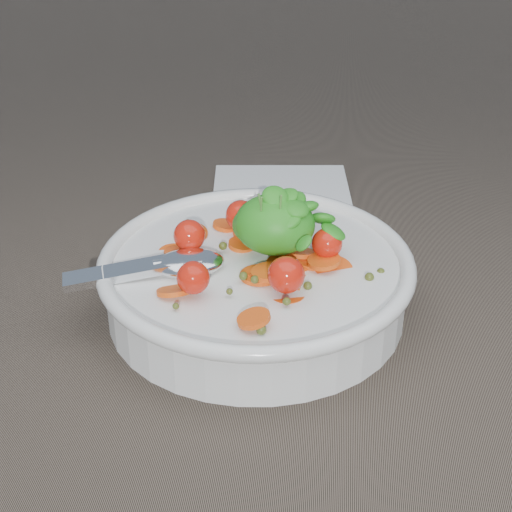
# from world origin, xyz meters

# --- Properties ---
(ground) EXTENTS (6.00, 6.00, 0.00)m
(ground) POSITION_xyz_m (0.00, 0.00, 0.00)
(ground) COLOR brown
(ground) RESTS_ON ground
(bowl) EXTENTS (0.28, 0.26, 0.11)m
(bowl) POSITION_xyz_m (-0.02, -0.00, 0.03)
(bowl) COLOR white
(bowl) RESTS_ON ground
(napkin) EXTENTS (0.16, 0.14, 0.01)m
(napkin) POSITION_xyz_m (-0.01, 0.22, 0.00)
(napkin) COLOR white
(napkin) RESTS_ON ground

